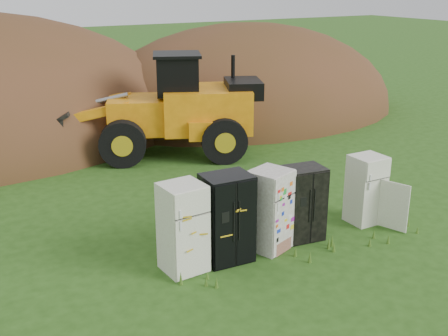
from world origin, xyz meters
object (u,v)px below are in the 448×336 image
at_px(fridge_sticker, 270,210).
at_px(fridge_open_door, 366,189).
at_px(fridge_dark_mid, 303,203).
at_px(fridge_leftmost, 183,228).
at_px(fridge_black_side, 227,218).
at_px(wheel_loader, 152,106).

bearing_deg(fridge_sticker, fridge_open_door, -19.95).
bearing_deg(fridge_sticker, fridge_dark_mid, -17.08).
distance_m(fridge_sticker, fridge_open_door, 2.79).
bearing_deg(fridge_open_door, fridge_leftmost, 179.96).
height_order(fridge_black_side, fridge_sticker, fridge_black_side).
bearing_deg(fridge_dark_mid, fridge_open_door, 6.60).
bearing_deg(fridge_black_side, fridge_dark_mid, 4.15).
bearing_deg(wheel_loader, fridge_open_door, -49.79).
distance_m(fridge_sticker, fridge_dark_mid, 0.95).
bearing_deg(fridge_black_side, fridge_open_door, 3.13).
bearing_deg(fridge_leftmost, wheel_loader, 67.41).
relative_size(fridge_leftmost, fridge_sticker, 1.02).
bearing_deg(fridge_leftmost, fridge_sticker, -5.88).
relative_size(fridge_black_side, fridge_sticker, 1.04).
xyz_separation_m(fridge_black_side, fridge_sticker, (1.05, -0.01, -0.04)).
height_order(fridge_black_side, wheel_loader, wheel_loader).
height_order(fridge_leftmost, fridge_dark_mid, fridge_leftmost).
height_order(fridge_dark_mid, fridge_open_door, fridge_dark_mid).
height_order(fridge_leftmost, fridge_sticker, fridge_leftmost).
distance_m(fridge_leftmost, fridge_dark_mid, 2.96).
xyz_separation_m(fridge_dark_mid, wheel_loader, (-0.43, 7.51, 0.83)).
relative_size(fridge_sticker, fridge_dark_mid, 1.06).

